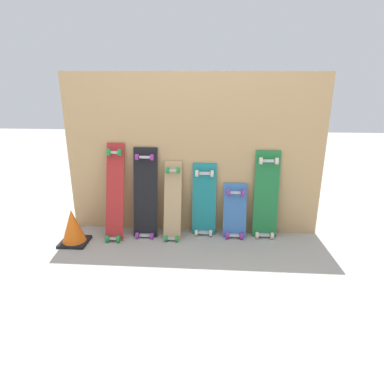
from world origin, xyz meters
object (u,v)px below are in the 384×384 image
at_px(skateboard_red, 115,196).
at_px(skateboard_green, 266,198).
at_px(skateboard_natural, 173,204).
at_px(skateboard_teal, 204,203).
at_px(skateboard_black, 145,196).
at_px(traffic_cone, 73,227).
at_px(skateboard_blue, 235,214).

relative_size(skateboard_red, skateboard_green, 1.06).
height_order(skateboard_natural, skateboard_green, skateboard_green).
distance_m(skateboard_red, skateboard_teal, 0.84).
height_order(skateboard_black, traffic_cone, skateboard_black).
xyz_separation_m(skateboard_black, traffic_cone, (-0.62, -0.25, -0.22)).
bearing_deg(traffic_cone, skateboard_teal, 14.32).
xyz_separation_m(skateboard_red, skateboard_green, (1.41, 0.10, -0.02)).
xyz_separation_m(skateboard_black, skateboard_green, (1.13, 0.04, -0.00)).
bearing_deg(skateboard_black, skateboard_natural, -5.98).
distance_m(skateboard_natural, traffic_cone, 0.93).
bearing_deg(traffic_cone, skateboard_natural, 14.29).
bearing_deg(skateboard_green, skateboard_black, -177.82).
relative_size(skateboard_red, traffic_cone, 2.85).
distance_m(skateboard_black, traffic_cone, 0.71).
xyz_separation_m(skateboard_teal, skateboard_green, (0.58, -0.00, 0.07)).
relative_size(skateboard_black, skateboard_green, 1.02).
xyz_separation_m(skateboard_red, skateboard_blue, (1.12, 0.07, -0.18)).
bearing_deg(skateboard_red, skateboard_blue, 3.80).
relative_size(skateboard_green, traffic_cone, 2.68).
xyz_separation_m(skateboard_red, skateboard_teal, (0.83, 0.10, -0.09)).
relative_size(skateboard_natural, skateboard_blue, 1.37).
bearing_deg(skateboard_blue, skateboard_green, 4.45).
relative_size(skateboard_natural, skateboard_teal, 1.04).
bearing_deg(skateboard_natural, skateboard_teal, 14.39).
distance_m(skateboard_teal, traffic_cone, 1.22).
distance_m(skateboard_black, skateboard_natural, 0.27).
relative_size(skateboard_blue, traffic_cone, 1.74).
height_order(skateboard_red, skateboard_green, skateboard_red).
height_order(skateboard_natural, traffic_cone, skateboard_natural).
bearing_deg(traffic_cone, skateboard_red, 29.80).
bearing_deg(traffic_cone, skateboard_black, 22.03).
bearing_deg(skateboard_black, skateboard_blue, 1.41).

